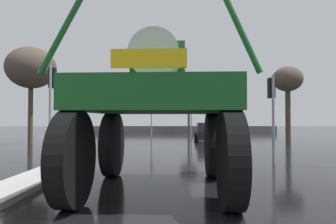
{
  "coord_description": "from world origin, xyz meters",
  "views": [
    {
      "loc": [
        -0.09,
        -0.45,
        1.77
      ],
      "look_at": [
        -0.06,
        9.77,
        2.03
      ],
      "focal_mm": 32.39,
      "sensor_mm": 36.0,
      "label": 1
    }
  ],
  "objects": [
    {
      "name": "ground_plane",
      "position": [
        0.0,
        18.0,
        0.0
      ],
      "size": [
        120.0,
        120.0,
        0.0
      ],
      "primitive_type": "plane",
      "color": "black"
    },
    {
      "name": "roadside_barrier",
      "position": [
        0.0,
        40.38,
        0.45
      ],
      "size": [
        29.12,
        0.24,
        0.9
      ],
      "primitive_type": "cube",
      "color": "#59595B",
      "rests_on": "ground"
    },
    {
      "name": "traffic_signal_near_left",
      "position": [
        -4.92,
        12.1,
        2.94
      ],
      "size": [
        0.24,
        0.54,
        4.03
      ],
      "color": "gray",
      "rests_on": "ground"
    },
    {
      "name": "bare_tree_right",
      "position": [
        9.68,
        24.15,
        4.92
      ],
      "size": [
        2.4,
        2.4,
        6.11
      ],
      "color": "#473828",
      "rests_on": "ground"
    },
    {
      "name": "traffic_signal_far_right",
      "position": [
        2.14,
        28.68,
        2.95
      ],
      "size": [
        0.24,
        0.55,
        4.05
      ],
      "color": "gray",
      "rests_on": "ground"
    },
    {
      "name": "traffic_signal_near_right",
      "position": [
        4.23,
        12.11,
        2.63
      ],
      "size": [
        0.24,
        0.54,
        3.61
      ],
      "color": "gray",
      "rests_on": "ground"
    },
    {
      "name": "bare_tree_left",
      "position": [
        -9.84,
        20.98,
        5.42
      ],
      "size": [
        3.45,
        3.45,
        6.93
      ],
      "color": "#473828",
      "rests_on": "ground"
    },
    {
      "name": "sedan_ahead",
      "position": [
        3.11,
        24.69,
        0.71
      ],
      "size": [
        2.01,
        4.16,
        1.52
      ],
      "rotation": [
        0.0,
        0.0,
        1.53
      ],
      "color": "black",
      "rests_on": "ground"
    },
    {
      "name": "bare_tree_far_center",
      "position": [
        2.62,
        38.95,
        4.97
      ],
      "size": [
        2.46,
        2.46,
        6.09
      ],
      "color": "#473828",
      "rests_on": "ground"
    },
    {
      "name": "traffic_signal_far_left",
      "position": [
        -1.67,
        28.7,
        2.42
      ],
      "size": [
        0.24,
        0.55,
        3.32
      ],
      "color": "gray",
      "rests_on": "ground"
    },
    {
      "name": "oversize_sprayer",
      "position": [
        -0.35,
        7.26,
        2.09
      ],
      "size": [
        4.41,
        5.59,
        4.82
      ],
      "rotation": [
        0.0,
        0.0,
        1.52
      ],
      "color": "black",
      "rests_on": "ground"
    }
  ]
}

